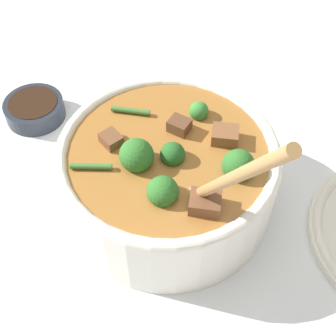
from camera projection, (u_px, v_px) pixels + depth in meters
ground_plane at (168, 200)px, 0.65m from camera, size 4.00×4.00×0.00m
stew_bowl at (168, 172)px, 0.60m from camera, size 0.34×0.28×0.30m
condiment_bowl at (34, 109)px, 0.74m from camera, size 0.09×0.09×0.03m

